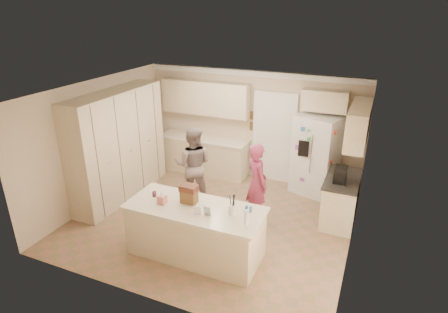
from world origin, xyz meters
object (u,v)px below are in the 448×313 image
at_px(dollhouse_body, 189,197).
at_px(teen_girl, 257,183).
at_px(refrigerator, 316,155).
at_px(coffee_maker, 340,174).
at_px(utensil_crock, 233,210).
at_px(teen_boy, 193,165).
at_px(tissue_box, 162,199).
at_px(island_base, 195,232).

relative_size(dollhouse_body, teen_girl, 0.16).
xyz_separation_m(refrigerator, coffee_maker, (0.65, -1.20, 0.17)).
xyz_separation_m(coffee_maker, dollhouse_body, (-2.20, -1.80, -0.03)).
bearing_deg(dollhouse_body, utensil_crock, -3.58).
bearing_deg(teen_boy, utensil_crock, 116.78).
height_order(utensil_crock, tissue_box, utensil_crock).
distance_m(coffee_maker, utensil_crock, 2.32).
height_order(tissue_box, teen_girl, teen_girl).
distance_m(dollhouse_body, teen_boy, 1.78).
height_order(coffee_maker, tissue_box, coffee_maker).
relative_size(tissue_box, teen_girl, 0.09).
bearing_deg(dollhouse_body, teen_girl, 61.61).
xyz_separation_m(utensil_crock, teen_girl, (-0.07, 1.41, -0.20)).
height_order(dollhouse_body, teen_girl, teen_girl).
bearing_deg(teen_boy, teen_girl, 154.23).
relative_size(island_base, utensil_crock, 14.67).
relative_size(utensil_crock, tissue_box, 1.07).
xyz_separation_m(coffee_maker, utensil_crock, (-1.40, -1.85, -0.07)).
xyz_separation_m(coffee_maker, teen_boy, (-2.96, -0.21, -0.23)).
xyz_separation_m(refrigerator, utensil_crock, (-0.75, -3.05, 0.10)).
height_order(coffee_maker, dollhouse_body, coffee_maker).
bearing_deg(utensil_crock, teen_girl, 92.72).
xyz_separation_m(utensil_crock, dollhouse_body, (-0.80, 0.05, 0.04)).
distance_m(teen_boy, teen_girl, 1.52).
bearing_deg(teen_boy, island_base, 101.56).
height_order(coffee_maker, teen_boy, teen_boy).
bearing_deg(dollhouse_body, tissue_box, -153.43).
height_order(refrigerator, teen_girl, refrigerator).
relative_size(island_base, dollhouse_body, 8.46).
bearing_deg(coffee_maker, teen_boy, -175.99).
bearing_deg(utensil_crock, dollhouse_body, 176.42).
distance_m(coffee_maker, tissue_box, 3.28).
distance_m(utensil_crock, teen_girl, 1.42).
bearing_deg(tissue_box, island_base, 10.30).
xyz_separation_m(tissue_box, dollhouse_body, (0.40, 0.20, 0.04)).
bearing_deg(coffee_maker, dollhouse_body, -140.71).
xyz_separation_m(dollhouse_body, teen_girl, (0.73, 1.36, -0.23)).
distance_m(tissue_box, teen_boy, 1.84).
bearing_deg(refrigerator, utensil_crock, -86.09).
distance_m(coffee_maker, teen_girl, 1.56).
relative_size(utensil_crock, dollhouse_body, 0.58).
relative_size(dollhouse_body, teen_boy, 0.15).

